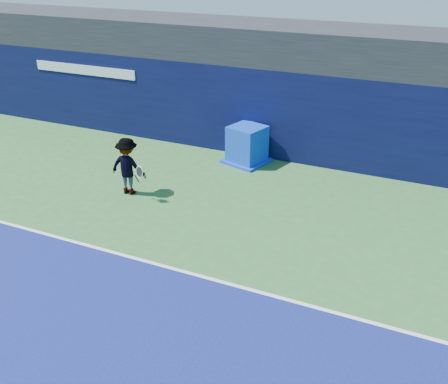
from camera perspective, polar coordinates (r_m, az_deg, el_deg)
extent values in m
plane|color=#31682E|center=(9.91, -18.09, -16.67)|extent=(80.00, 80.00, 0.00)
cube|color=white|center=(11.71, -8.54, -7.93)|extent=(24.00, 0.10, 0.01)
cube|color=black|center=(17.65, 5.94, 16.63)|extent=(36.00, 3.00, 1.20)
cube|color=black|center=(17.22, 4.53, 9.24)|extent=(36.00, 1.00, 3.00)
cube|color=white|center=(19.97, -15.69, 13.29)|extent=(4.50, 0.04, 0.35)
cube|color=#0D36BF|center=(16.62, 2.65, 5.45)|extent=(1.29, 1.29, 1.25)
cube|color=#0D35BB|center=(16.84, 2.61, 3.60)|extent=(1.61, 1.61, 0.08)
imported|color=white|center=(14.61, -10.94, 2.90)|extent=(1.12, 0.67, 1.70)
cylinder|color=black|center=(14.27, -9.93, 1.52)|extent=(0.08, 0.15, 0.27)
torus|color=silver|center=(14.05, -9.64, 2.27)|extent=(0.31, 0.18, 0.30)
cylinder|color=black|center=(14.05, -9.64, 2.27)|extent=(0.26, 0.14, 0.26)
sphere|color=#C3D617|center=(13.94, -10.11, 2.50)|extent=(0.06, 0.06, 0.06)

